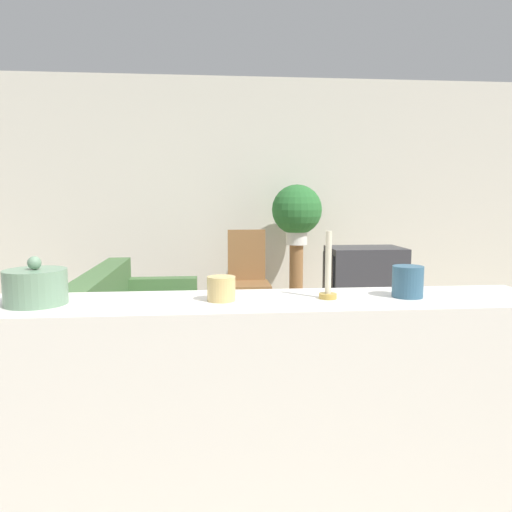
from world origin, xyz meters
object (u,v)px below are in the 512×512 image
Objects in this scene: couch at (138,332)px; wooden_chair at (247,275)px; decorative_bowl at (36,287)px; potted_plant at (297,211)px; television at (364,274)px.

couch is 1.54m from wooden_chair.
wooden_chair is at bearing 72.20° from decorative_bowl.
couch is at bearing -129.41° from wooden_chair.
couch is 2.29m from potted_plant.
television is at bearing -73.09° from potted_plant.
couch is 2.71× the size of potted_plant.
wooden_chair is 1.55× the size of potted_plant.
decorative_bowl is at bearing -91.95° from couch.
decorative_bowl is at bearing -107.80° from wooden_chair.
decorative_bowl reaches higher than television.
potted_plant is 2.90× the size of decorative_bowl.
potted_plant is 3.84m from decorative_bowl.
decorative_bowl reaches higher than wooden_chair.
television is 2.85× the size of decorative_bowl.
potted_plant reaches higher than television.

